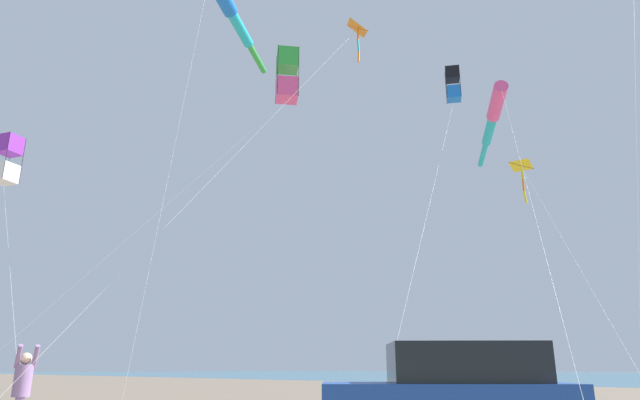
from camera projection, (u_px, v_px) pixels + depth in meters
name	position (u px, v px, depth m)	size (l,w,h in m)	color
parked_car	(452.00, 396.00, 9.67)	(4.39, 4.31, 1.85)	#1E479E
person_adult_flyer	(22.00, 386.00, 12.16)	(0.50, 0.62, 1.92)	#8E6B9E
kite_box_rainbow_low_near	(453.00, 84.00, 23.99)	(10.87, 4.80, 13.92)	black
kite_delta_long_streamer_left	(358.00, 29.00, 24.46)	(13.67, 1.79, 16.11)	orange
kite_box_white_trailing	(7.00, 159.00, 23.10)	(1.52, 11.39, 10.76)	purple
kite_windsock_red_high_left	(493.00, 118.00, 21.10)	(12.49, 8.86, 11.03)	#EF4C93
kite_delta_magenta_far_left	(522.00, 166.00, 24.12)	(10.71, 8.09, 10.11)	yellow
kite_box_blue_topmost	(287.00, 75.00, 22.11)	(10.24, 3.75, 13.64)	green
kite_windsock_purple_drifting	(231.00, 13.00, 23.98)	(8.21, 5.43, 16.60)	blue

